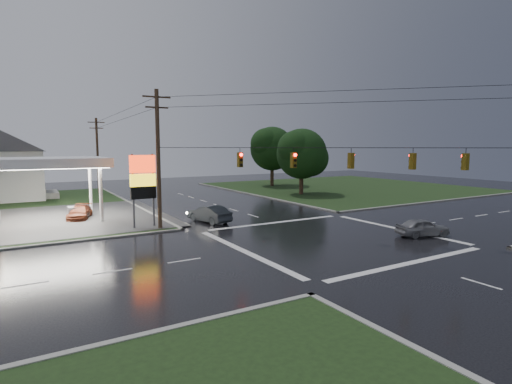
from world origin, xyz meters
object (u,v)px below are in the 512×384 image
car_crossing (423,227)px  car_pump (80,212)px  tree_ne_far (273,149)px  car_north (209,214)px  tree_ne_near (302,154)px  utility_pole_n (98,154)px  utility_pole_nw (158,157)px  house_near (1,164)px  pylon_sign (143,179)px

car_crossing → car_pump: size_ratio=0.93×
tree_ne_far → car_crossing: tree_ne_far is taller
car_north → car_pump: (-9.52, 7.45, -0.14)m
tree_ne_near → utility_pole_n: bearing=145.9°
utility_pole_nw → car_pump: size_ratio=2.64×
car_north → car_pump: size_ratio=1.08×
tree_ne_near → house_near: bearing=158.2°
house_near → car_crossing: bearing=-54.9°
utility_pole_nw → car_north: bearing=7.3°
pylon_sign → car_crossing: 21.83m
house_near → car_pump: (6.47, -18.47, -3.80)m
tree_ne_near → utility_pole_nw: bearing=-152.1°
tree_ne_near → car_crossing: tree_ne_near is taller
pylon_sign → house_near: size_ratio=0.54×
car_pump → tree_ne_near: bearing=27.0°
pylon_sign → house_near: house_near is taller
pylon_sign → car_north: bearing=-4.3°
car_north → house_near: bearing=-72.2°
car_north → utility_pole_nw: bearing=-6.6°
car_north → car_pump: bearing=-51.9°
car_crossing → pylon_sign: bearing=69.7°
utility_pole_n → car_north: bearing=-80.8°
car_north → car_pump: 12.09m
tree_ne_far → car_north: 33.02m
house_near → car_north: house_near is taller
car_crossing → car_north: bearing=59.3°
utility_pole_nw → house_near: 28.90m
utility_pole_nw → car_crossing: bearing=-37.9°
pylon_sign → car_north: (5.54, -0.42, -3.27)m
pylon_sign → house_near: (-10.45, 25.50, 0.39)m
pylon_sign → utility_pole_nw: utility_pole_nw is taller
pylon_sign → car_pump: 8.77m
house_near → tree_ne_far: size_ratio=1.13×
house_near → utility_pole_nw: bearing=-66.6°
tree_ne_near → tree_ne_far: (3.01, 12.00, 0.62)m
car_crossing → car_pump: bearing=63.7°
tree_ne_far → car_north: bearing=-132.8°
utility_pole_n → car_crossing: size_ratio=2.71×
car_north → tree_ne_near: bearing=-161.9°
utility_pole_n → house_near: 11.67m
pylon_sign → utility_pole_n: (1.00, 27.50, 1.46)m
tree_ne_near → car_north: size_ratio=1.99×
car_pump → house_near: bearing=127.4°
utility_pole_nw → car_pump: utility_pole_nw is taller
house_near → car_pump: 19.94m
house_near → car_pump: size_ratio=2.65×
car_crossing → tree_ne_near: bearing=0.8°
house_near → car_crossing: (27.36, -38.89, -3.75)m
tree_ne_near → tree_ne_far: tree_ne_far is taller
tree_ne_far → car_north: tree_ne_far is taller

